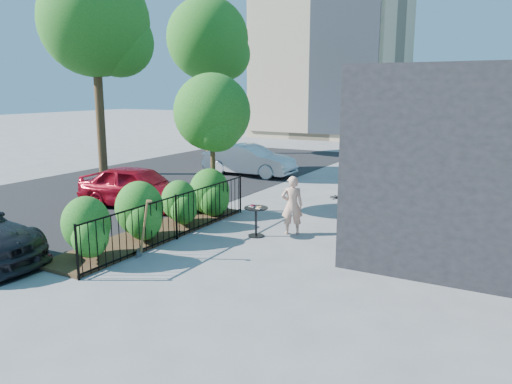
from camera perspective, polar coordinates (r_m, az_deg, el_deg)
The scene contains 13 objects.
ground at distance 11.37m, azimuth -2.97°, elevation -6.47°, with size 120.00×120.00×0.00m, color gray.
fence at distance 12.04m, azimuth -9.09°, elevation -2.79°, with size 0.05×6.05×1.10m.
planting_bed at distance 12.60m, azimuth -11.54°, elevation -4.68°, with size 1.30×6.00×0.08m, color #382616.
shrubs at distance 12.45m, azimuth -11.02°, elevation -1.72°, with size 1.10×5.60×1.24m.
patio_tree at distance 14.35m, azimuth -4.92°, elevation 8.54°, with size 2.20×2.20×3.94m.
street at distance 17.95m, azimuth -17.10°, elevation -0.20°, with size 9.00×30.00×0.01m, color black.
street_tree_near at distance 21.89m, azimuth -17.91°, elevation 17.38°, with size 4.40×4.40×8.28m.
street_tree_far at distance 28.02m, azimuth -5.50°, elevation 16.49°, with size 4.40×4.40×8.28m.
cafe_table at distance 12.14m, azimuth 0.00°, elevation -2.80°, with size 0.58×0.58×0.78m.
woman at distance 12.31m, azimuth 4.15°, elevation -1.52°, with size 0.54×0.35×1.47m, color #D8A48C.
shovel at distance 10.81m, azimuth -12.77°, elevation -4.48°, with size 0.44×0.17×1.33m.
car_red at distance 15.53m, azimuth -13.33°, elevation 0.60°, with size 1.51×3.75×1.28m, color #A20D1F.
car_silver at distance 20.82m, azimuth -0.77°, elevation 3.68°, with size 1.36×3.89×1.28m, color silver.
Camera 1 is at (5.71, -9.17, 3.54)m, focal length 35.00 mm.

